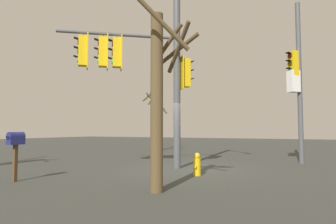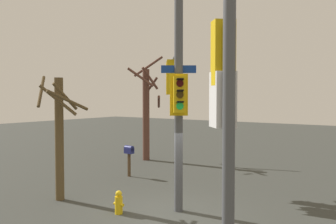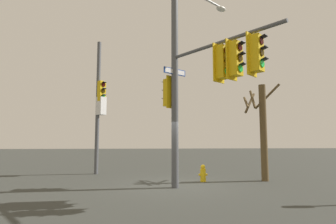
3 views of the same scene
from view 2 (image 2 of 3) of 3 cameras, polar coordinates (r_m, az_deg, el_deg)
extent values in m
plane|color=#373934|center=(11.94, 0.48, -15.37)|extent=(80.00, 80.00, 0.00)
cylinder|color=#4C4F54|center=(11.69, 1.64, 5.21)|extent=(0.27, 0.27, 8.43)
cylinder|color=#4C4F54|center=(14.00, 0.99, 8.24)|extent=(2.85, 3.64, 0.12)
cube|color=gold|center=(14.01, 0.97, 5.36)|extent=(0.47, 0.46, 1.10)
cube|color=gold|center=(13.84, 1.02, 5.40)|extent=(0.46, 0.38, 1.30)
cylinder|color=#2F0403|center=(14.20, 0.92, 6.70)|extent=(0.19, 0.16, 0.22)
cube|color=black|center=(14.28, 0.90, 7.15)|extent=(0.26, 0.26, 0.06)
cylinder|color=#352504|center=(14.18, 0.92, 5.33)|extent=(0.19, 0.16, 0.22)
cube|color=black|center=(14.26, 0.90, 5.79)|extent=(0.26, 0.26, 0.06)
cylinder|color=#19D147|center=(14.17, 0.92, 3.95)|extent=(0.19, 0.16, 0.22)
cube|color=black|center=(14.24, 0.90, 4.43)|extent=(0.26, 0.26, 0.06)
cylinder|color=#4C4F54|center=(14.06, 0.97, 7.90)|extent=(0.04, 0.04, 0.15)
cube|color=gold|center=(14.52, 0.85, 5.26)|extent=(0.47, 0.46, 1.10)
cube|color=gold|center=(14.35, 0.89, 5.29)|extent=(0.46, 0.38, 1.30)
cylinder|color=#2F0403|center=(14.71, 0.80, 6.55)|extent=(0.19, 0.16, 0.22)
cube|color=black|center=(14.79, 0.78, 6.99)|extent=(0.26, 0.26, 0.06)
cylinder|color=#352504|center=(14.69, 0.80, 5.23)|extent=(0.19, 0.16, 0.22)
cube|color=black|center=(14.77, 0.78, 5.68)|extent=(0.26, 0.26, 0.06)
cylinder|color=#19D147|center=(14.67, 0.80, 3.90)|extent=(0.19, 0.16, 0.22)
cube|color=black|center=(14.75, 0.78, 4.36)|extent=(0.26, 0.26, 0.06)
cylinder|color=#4C4F54|center=(14.57, 0.85, 7.71)|extent=(0.04, 0.04, 0.15)
cube|color=gold|center=(15.24, 0.69, 5.12)|extent=(0.47, 0.46, 1.10)
cube|color=gold|center=(15.08, 0.78, 5.15)|extent=(0.44, 0.40, 1.30)
cylinder|color=#2F0403|center=(15.43, 0.61, 6.36)|extent=(0.18, 0.17, 0.22)
cube|color=black|center=(15.51, 0.58, 6.78)|extent=(0.26, 0.26, 0.06)
cylinder|color=#352504|center=(15.41, 0.61, 5.09)|extent=(0.18, 0.17, 0.22)
cube|color=black|center=(15.49, 0.57, 5.52)|extent=(0.26, 0.26, 0.06)
cylinder|color=#19D147|center=(15.40, 0.61, 3.83)|extent=(0.18, 0.17, 0.22)
cube|color=black|center=(15.47, 0.57, 4.27)|extent=(0.26, 0.26, 0.06)
cylinder|color=#4C4F54|center=(15.29, 0.69, 7.46)|extent=(0.04, 0.04, 0.15)
cube|color=gold|center=(11.32, 1.76, 2.67)|extent=(0.47, 0.46, 1.10)
cube|color=gold|center=(11.49, 1.68, 2.67)|extent=(0.46, 0.38, 1.30)
cylinder|color=#2F0403|center=(11.17, 1.85, 4.42)|extent=(0.19, 0.16, 0.22)
cube|color=black|center=(11.10, 1.89, 5.05)|extent=(0.26, 0.26, 0.06)
cylinder|color=#352504|center=(11.16, 1.84, 2.68)|extent=(0.19, 0.16, 0.22)
cube|color=black|center=(11.09, 1.88, 3.30)|extent=(0.26, 0.26, 0.06)
cylinder|color=#19D147|center=(11.16, 1.84, 0.93)|extent=(0.19, 0.16, 0.22)
cube|color=black|center=(11.09, 1.88, 1.54)|extent=(0.26, 0.26, 0.06)
cube|color=navy|center=(11.71, 1.64, 6.58)|extent=(0.91, 0.66, 0.24)
cube|color=white|center=(11.73, 1.64, 6.58)|extent=(0.82, 0.58, 0.18)
cylinder|color=#4C4F54|center=(6.11, 9.33, 1.85)|extent=(0.21, 0.21, 7.18)
cube|color=white|center=(6.42, 8.40, 1.90)|extent=(0.57, 0.57, 0.95)
cube|color=gold|center=(6.46, 8.45, 8.92)|extent=(0.47, 0.47, 1.10)
cylinder|color=#2F0403|center=(6.66, 8.05, 11.67)|extent=(0.18, 0.17, 0.22)
cube|color=black|center=(6.76, 7.87, 12.58)|extent=(0.26, 0.26, 0.06)
cylinder|color=#352504|center=(6.62, 8.03, 8.77)|extent=(0.18, 0.17, 0.22)
cube|color=black|center=(6.70, 7.85, 9.72)|extent=(0.26, 0.26, 0.06)
cylinder|color=#19D147|center=(6.59, 8.01, 5.83)|extent=(0.18, 0.17, 0.22)
cube|color=black|center=(6.67, 7.83, 6.82)|extent=(0.26, 0.26, 0.06)
cylinder|color=yellow|center=(11.96, -7.57, -13.98)|extent=(0.24, 0.24, 0.55)
sphere|color=yellow|center=(11.86, -7.58, -12.33)|extent=(0.20, 0.20, 0.20)
cylinder|color=yellow|center=(11.86, -7.06, -13.98)|extent=(0.10, 0.09, 0.09)
cylinder|color=yellow|center=(12.04, -8.07, -13.73)|extent=(0.10, 0.09, 0.09)
cube|color=#4C3823|center=(17.15, -5.99, -8.08)|extent=(0.10, 0.10, 1.05)
cube|color=navy|center=(17.05, -6.00, -5.95)|extent=(0.46, 0.27, 0.24)
cylinder|color=navy|center=(17.03, -6.00, -5.55)|extent=(0.46, 0.27, 0.24)
cylinder|color=brown|center=(21.21, -3.39, -0.43)|extent=(0.39, 0.39, 5.18)
cylinder|color=brown|center=(20.80, -2.78, 5.20)|extent=(0.53, 1.02, 1.26)
cylinder|color=brown|center=(22.08, -3.04, 6.99)|extent=(1.60, 0.96, 1.22)
cylinder|color=brown|center=(21.18, -1.42, 1.58)|extent=(1.02, 1.29, 0.73)
cylinder|color=brown|center=(21.49, -2.53, 4.11)|extent=(0.98, 0.29, 0.93)
cylinder|color=brown|center=(20.53, -4.25, 5.36)|extent=(1.56, 0.54, 1.10)
cylinder|color=brown|center=(13.58, -16.34, -4.01)|extent=(0.30, 0.30, 4.30)
cylinder|color=brown|center=(12.84, -15.12, 1.74)|extent=(0.48, 1.45, 0.73)
cylinder|color=brown|center=(13.12, -15.52, 2.33)|extent=(0.27, 0.94, 0.95)
cylinder|color=brown|center=(12.92, -16.51, 1.73)|extent=(0.88, 1.00, 1.06)
cylinder|color=brown|center=(13.58, -18.88, 3.05)|extent=(0.95, 0.96, 1.12)
camera|label=1|loc=(17.56, -37.76, -5.20)|focal=31.11mm
camera|label=3|loc=(20.83, 19.84, -2.67)|focal=28.49mm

